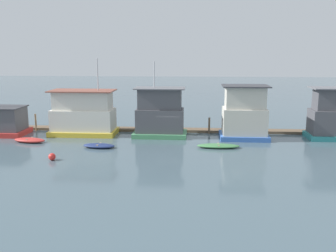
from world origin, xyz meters
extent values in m
plane|color=#475B66|center=(0.00, 0.00, 0.00)|extent=(200.00, 200.00, 0.00)
cube|color=brown|center=(0.00, 2.94, 0.15)|extent=(51.00, 1.55, 0.30)
cube|color=gold|center=(-9.61, 0.52, 0.26)|extent=(7.30, 3.80, 0.53)
cube|color=silver|center=(-9.61, 0.52, 1.70)|extent=(6.77, 3.27, 2.34)
cube|color=silver|center=(-9.61, 0.52, 3.87)|extent=(6.19, 2.70, 2.01)
cube|color=brown|center=(-9.61, 0.52, 4.94)|extent=(7.07, 3.57, 0.12)
cylinder|color=#B2B2B7|center=(-7.83, 0.52, 6.74)|extent=(0.12, 0.12, 3.48)
cube|color=#4C9360|center=(-0.97, 0.16, 0.25)|extent=(5.83, 3.43, 0.51)
cube|color=#4C4C51|center=(-0.97, 0.16, 1.78)|extent=(5.11, 2.70, 2.55)
cube|color=#4C4C51|center=(-0.97, 0.16, 4.15)|extent=(4.63, 2.23, 2.19)
cube|color=slate|center=(-0.97, 0.16, 5.31)|extent=(5.41, 3.00, 0.12)
cylinder|color=#B2B2B7|center=(-1.58, 0.16, 6.78)|extent=(0.12, 0.12, 2.82)
cube|color=#3866B7|center=(8.10, -0.13, 0.25)|extent=(5.12, 3.81, 0.50)
cube|color=beige|center=(8.10, -0.13, 1.89)|extent=(4.55, 3.25, 2.78)
cube|color=beige|center=(8.10, -0.13, 4.43)|extent=(4.09, 2.78, 2.30)
cube|color=#38383D|center=(8.10, -0.13, 5.64)|extent=(4.85, 3.55, 0.12)
ellipsoid|color=red|center=(-14.13, -3.59, 0.23)|extent=(3.56, 1.91, 0.45)
cube|color=#997F60|center=(-14.13, -3.59, 0.39)|extent=(0.34, 1.20, 0.08)
ellipsoid|color=navy|center=(-6.42, -5.27, 0.21)|extent=(3.22, 1.60, 0.41)
cube|color=#997F60|center=(-6.42, -5.27, 0.35)|extent=(0.25, 1.14, 0.08)
ellipsoid|color=#47844C|center=(5.17, -4.42, 0.19)|extent=(4.16, 1.44, 0.38)
cube|color=#997F60|center=(5.17, -4.42, 0.33)|extent=(0.18, 1.16, 0.08)
cylinder|color=brown|center=(4.47, 1.92, 0.93)|extent=(0.22, 0.22, 1.85)
cylinder|color=#846B4C|center=(-15.80, 1.92, 1.02)|extent=(0.20, 0.20, 2.03)
sphere|color=red|center=(-9.35, -9.75, 0.31)|extent=(0.62, 0.62, 0.62)
camera|label=1|loc=(2.91, -39.91, 9.21)|focal=40.00mm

